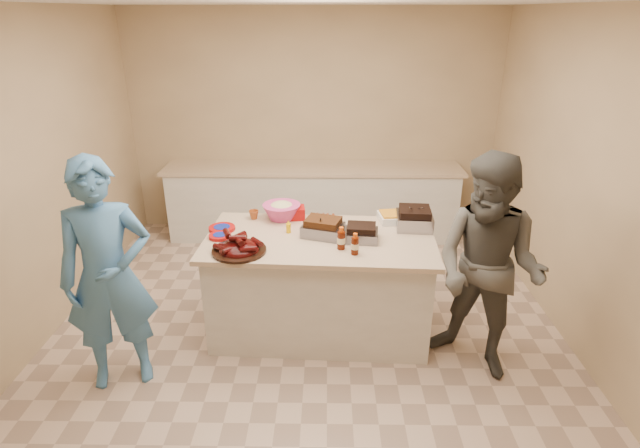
{
  "coord_description": "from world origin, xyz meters",
  "views": [
    {
      "loc": [
        0.17,
        -3.63,
        2.63
      ],
      "look_at": [
        0.12,
        0.19,
        1.0
      ],
      "focal_mm": 28.0,
      "sensor_mm": 36.0,
      "label": 1
    }
  ],
  "objects_px": {
    "rib_platter": "(239,252)",
    "mustard_bottle": "(289,233)",
    "bbq_bottle_b": "(355,254)",
    "plastic_cup": "(254,219)",
    "coleslaw_bowl": "(282,219)",
    "guest_blue": "(127,376)",
    "island": "(320,328)",
    "roasting_pan": "(414,227)",
    "bbq_bottle_a": "(341,249)",
    "guest_gray": "(474,365)"
  },
  "relations": [
    {
      "from": "rib_platter",
      "to": "plastic_cup",
      "type": "relative_size",
      "value": 4.84
    },
    {
      "from": "bbq_bottle_b",
      "to": "plastic_cup",
      "type": "distance_m",
      "value": 1.12
    },
    {
      "from": "bbq_bottle_b",
      "to": "guest_blue",
      "type": "bearing_deg",
      "value": -168.56
    },
    {
      "from": "mustard_bottle",
      "to": "guest_blue",
      "type": "height_order",
      "value": "mustard_bottle"
    },
    {
      "from": "bbq_bottle_a",
      "to": "mustard_bottle",
      "type": "xyz_separation_m",
      "value": [
        -0.44,
        0.31,
        0.0
      ]
    },
    {
      "from": "bbq_bottle_b",
      "to": "guest_gray",
      "type": "height_order",
      "value": "bbq_bottle_b"
    },
    {
      "from": "plastic_cup",
      "to": "guest_blue",
      "type": "relative_size",
      "value": 0.05
    },
    {
      "from": "plastic_cup",
      "to": "rib_platter",
      "type": "bearing_deg",
      "value": -92.06
    },
    {
      "from": "bbq_bottle_b",
      "to": "plastic_cup",
      "type": "height_order",
      "value": "bbq_bottle_b"
    },
    {
      "from": "roasting_pan",
      "to": "coleslaw_bowl",
      "type": "height_order",
      "value": "coleslaw_bowl"
    },
    {
      "from": "island",
      "to": "roasting_pan",
      "type": "distance_m",
      "value": 1.23
    },
    {
      "from": "rib_platter",
      "to": "guest_gray",
      "type": "bearing_deg",
      "value": -6.39
    },
    {
      "from": "island",
      "to": "bbq_bottle_b",
      "type": "xyz_separation_m",
      "value": [
        0.27,
        -0.3,
        0.9
      ]
    },
    {
      "from": "bbq_bottle_b",
      "to": "guest_gray",
      "type": "distance_m",
      "value": 1.34
    },
    {
      "from": "coleslaw_bowl",
      "to": "roasting_pan",
      "type": "bearing_deg",
      "value": -8.94
    },
    {
      "from": "bbq_bottle_b",
      "to": "plastic_cup",
      "type": "xyz_separation_m",
      "value": [
        -0.88,
        0.7,
        0.0
      ]
    },
    {
      "from": "roasting_pan",
      "to": "bbq_bottle_b",
      "type": "height_order",
      "value": "bbq_bottle_b"
    },
    {
      "from": "rib_platter",
      "to": "bbq_bottle_a",
      "type": "height_order",
      "value": "bbq_bottle_a"
    },
    {
      "from": "bbq_bottle_b",
      "to": "mustard_bottle",
      "type": "distance_m",
      "value": 0.67
    },
    {
      "from": "island",
      "to": "guest_blue",
      "type": "distance_m",
      "value": 1.64
    },
    {
      "from": "bbq_bottle_b",
      "to": "guest_blue",
      "type": "distance_m",
      "value": 2.03
    },
    {
      "from": "coleslaw_bowl",
      "to": "mustard_bottle",
      "type": "height_order",
      "value": "coleslaw_bowl"
    },
    {
      "from": "mustard_bottle",
      "to": "plastic_cup",
      "type": "xyz_separation_m",
      "value": [
        -0.34,
        0.3,
        0.0
      ]
    },
    {
      "from": "roasting_pan",
      "to": "guest_gray",
      "type": "bearing_deg",
      "value": -53.63
    },
    {
      "from": "guest_blue",
      "to": "plastic_cup",
      "type": "bearing_deg",
      "value": 31.53
    },
    {
      "from": "roasting_pan",
      "to": "mustard_bottle",
      "type": "height_order",
      "value": "roasting_pan"
    },
    {
      "from": "rib_platter",
      "to": "bbq_bottle_b",
      "type": "xyz_separation_m",
      "value": [
        0.9,
        -0.03,
        0.0
      ]
    },
    {
      "from": "island",
      "to": "bbq_bottle_a",
      "type": "distance_m",
      "value": 0.94
    },
    {
      "from": "island",
      "to": "guest_gray",
      "type": "relative_size",
      "value": 1.09
    },
    {
      "from": "island",
      "to": "rib_platter",
      "type": "relative_size",
      "value": 4.46
    },
    {
      "from": "coleslaw_bowl",
      "to": "plastic_cup",
      "type": "height_order",
      "value": "coleslaw_bowl"
    },
    {
      "from": "coleslaw_bowl",
      "to": "bbq_bottle_b",
      "type": "height_order",
      "value": "coleslaw_bowl"
    },
    {
      "from": "island",
      "to": "mustard_bottle",
      "type": "height_order",
      "value": "mustard_bottle"
    },
    {
      "from": "plastic_cup",
      "to": "guest_blue",
      "type": "bearing_deg",
      "value": -130.4
    },
    {
      "from": "island",
      "to": "guest_gray",
      "type": "bearing_deg",
      "value": -18.37
    },
    {
      "from": "roasting_pan",
      "to": "mustard_bottle",
      "type": "xyz_separation_m",
      "value": [
        -1.08,
        -0.13,
        0.0
      ]
    },
    {
      "from": "guest_blue",
      "to": "guest_gray",
      "type": "bearing_deg",
      "value": -14.44
    },
    {
      "from": "bbq_bottle_b",
      "to": "mustard_bottle",
      "type": "xyz_separation_m",
      "value": [
        -0.54,
        0.4,
        0.0
      ]
    },
    {
      "from": "rib_platter",
      "to": "mustard_bottle",
      "type": "relative_size",
      "value": 3.9
    },
    {
      "from": "bbq_bottle_b",
      "to": "guest_blue",
      "type": "height_order",
      "value": "bbq_bottle_b"
    },
    {
      "from": "rib_platter",
      "to": "mustard_bottle",
      "type": "xyz_separation_m",
      "value": [
        0.36,
        0.37,
        0.0
      ]
    },
    {
      "from": "bbq_bottle_b",
      "to": "coleslaw_bowl",
      "type": "bearing_deg",
      "value": 131.47
    },
    {
      "from": "bbq_bottle_a",
      "to": "plastic_cup",
      "type": "bearing_deg",
      "value": 141.9
    },
    {
      "from": "coleslaw_bowl",
      "to": "bbq_bottle_a",
      "type": "bearing_deg",
      "value": -49.73
    },
    {
      "from": "bbq_bottle_a",
      "to": "guest_blue",
      "type": "distance_m",
      "value": 1.95
    },
    {
      "from": "island",
      "to": "mustard_bottle",
      "type": "distance_m",
      "value": 0.95
    },
    {
      "from": "bbq_bottle_a",
      "to": "mustard_bottle",
      "type": "bearing_deg",
      "value": 145.04
    },
    {
      "from": "roasting_pan",
      "to": "bbq_bottle_b",
      "type": "bearing_deg",
      "value": -131.19
    },
    {
      "from": "roasting_pan",
      "to": "bbq_bottle_a",
      "type": "distance_m",
      "value": 0.77
    },
    {
      "from": "mustard_bottle",
      "to": "guest_gray",
      "type": "relative_size",
      "value": 0.06
    }
  ]
}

